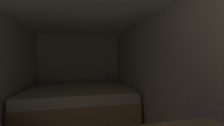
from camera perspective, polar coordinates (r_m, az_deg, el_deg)
name	(u,v)px	position (r m, az deg, el deg)	size (l,w,h in m)	color
wall_back	(80,69)	(4.39, -12.76, -2.32)	(2.45, 0.05, 2.00)	beige
wall_right	(158,76)	(2.36, 17.99, -5.11)	(0.05, 4.67, 2.00)	beige
ceiling_slab	(80,4)	(2.16, -12.85, 22.05)	(2.45, 4.67, 0.05)	white
bed	(80,100)	(3.50, -12.72, -14.36)	(2.23, 1.88, 0.80)	tan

